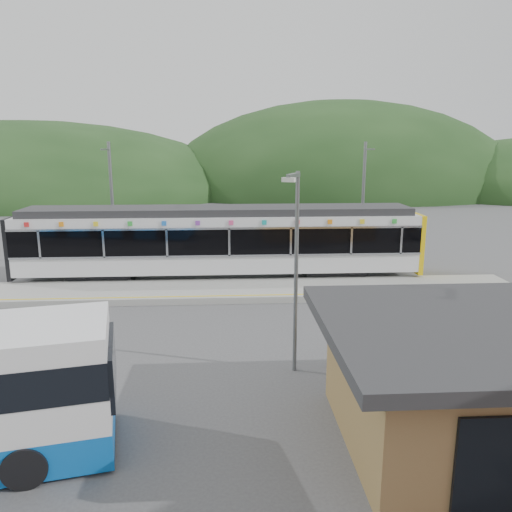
{
  "coord_description": "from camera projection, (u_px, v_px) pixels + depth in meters",
  "views": [
    {
      "loc": [
        -0.72,
        -19.21,
        6.89
      ],
      "look_at": [
        0.48,
        1.0,
        2.32
      ],
      "focal_mm": 35.0,
      "sensor_mm": 36.0,
      "label": 1
    }
  ],
  "objects": [
    {
      "name": "hills",
      "position": [
        361.0,
        280.0,
        25.78
      ],
      "size": [
        146.0,
        149.0,
        26.0
      ],
      "color": "#1E3D19",
      "rests_on": "ground"
    },
    {
      "name": "lamp_post",
      "position": [
        297.0,
        257.0,
        14.61
      ],
      "size": [
        0.52,
        1.13,
        6.13
      ],
      "rotation": [
        0.0,
        0.0,
        -0.41
      ],
      "color": "slate",
      "rests_on": "ground"
    },
    {
      "name": "yellow_line",
      "position": [
        244.0,
        295.0,
        22.15
      ],
      "size": [
        26.0,
        0.1,
        0.01
      ],
      "primitive_type": "cube",
      "color": "yellow",
      "rests_on": "platform"
    },
    {
      "name": "ground",
      "position": [
        246.0,
        317.0,
        20.27
      ],
      "size": [
        120.0,
        120.0,
        0.0
      ],
      "primitive_type": "plane",
      "color": "#4C4C4F",
      "rests_on": "ground"
    },
    {
      "name": "catenary_mast_west",
      "position": [
        112.0,
        204.0,
        27.4
      ],
      "size": [
        0.18,
        1.8,
        7.0
      ],
      "color": "slate",
      "rests_on": "ground"
    },
    {
      "name": "platform",
      "position": [
        243.0,
        290.0,
        23.45
      ],
      "size": [
        26.0,
        3.2,
        0.3
      ],
      "primitive_type": "cube",
      "color": "#9E9E99",
      "rests_on": "ground"
    },
    {
      "name": "catenary_mast_east",
      "position": [
        363.0,
        202.0,
        28.21
      ],
      "size": [
        0.18,
        1.8,
        7.0
      ],
      "color": "slate",
      "rests_on": "ground"
    },
    {
      "name": "train",
      "position": [
        220.0,
        240.0,
        25.59
      ],
      "size": [
        20.44,
        3.01,
        3.74
      ],
      "color": "black",
      "rests_on": "ground"
    }
  ]
}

